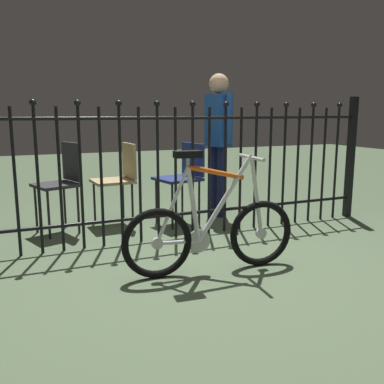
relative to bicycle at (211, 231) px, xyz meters
The scene contains 7 objects.
ground_plane 0.34m from the bicycle, 83.19° to the left, with size 20.00×20.00×0.00m, color #4F6246.
iron_fence 1.03m from the bicycle, 92.29° to the left, with size 4.51×0.07×1.37m.
bicycle is the anchor object (origin of this frame).
chair_navy 1.50m from the bicycle, 75.73° to the left, with size 0.49×0.49×0.87m.
chair_tan 1.71m from the bicycle, 99.54° to the left, with size 0.43×0.43×0.87m.
chair_charcoal 1.82m from the bicycle, 119.06° to the left, with size 0.48×0.48×0.90m.
person_visitor 1.92m from the bicycle, 61.64° to the left, with size 0.23×0.47×1.62m.
Camera 1 is at (-1.37, -2.90, 1.19)m, focal length 39.72 mm.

